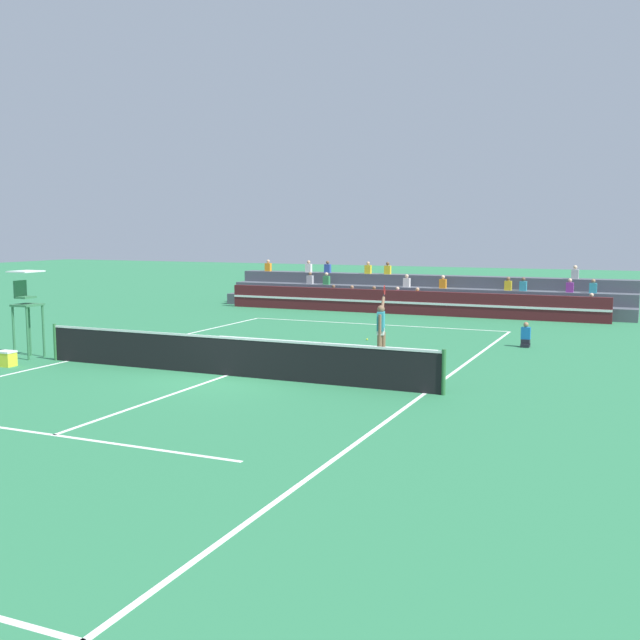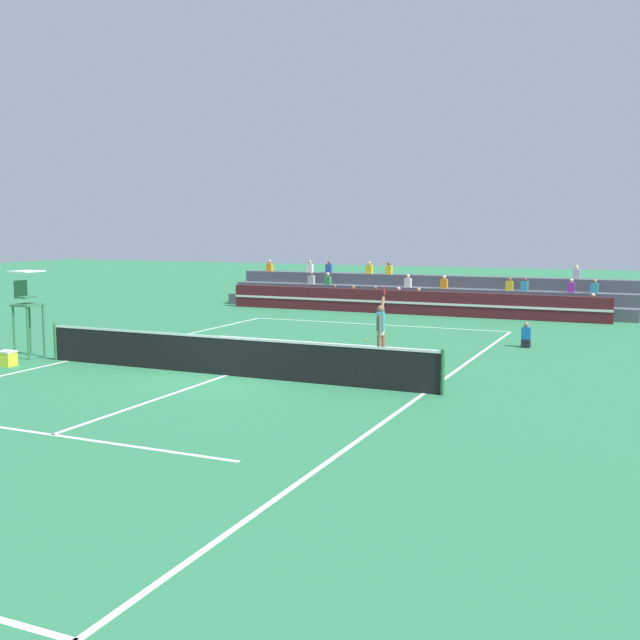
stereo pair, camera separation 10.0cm
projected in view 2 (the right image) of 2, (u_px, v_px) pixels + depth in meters
The scene contains 10 objects.
ground_plane at pixel (226, 375), 20.15m from camera, with size 120.00×120.00×0.00m, color #2D7A4C.
court_lines at pixel (226, 375), 20.15m from camera, with size 11.10×23.90×0.01m.
tennis_net at pixel (226, 356), 20.09m from camera, with size 12.00×0.10×1.10m.
sponsor_banner_wall at pixel (406, 302), 34.61m from camera, with size 18.00×0.26×1.10m.
bleacher_stand at pixel (421, 296), 36.90m from camera, with size 19.97×2.85×2.28m.
umpire_chair at pixel (27, 302), 22.78m from camera, with size 0.76×0.84×2.67m.
ball_kid_courtside at pixel (526, 337), 24.94m from camera, with size 0.30×0.36×0.84m.
tennis_player at pixel (381, 330), 21.96m from camera, with size 0.38×1.32×2.30m.
tennis_ball at pixel (367, 339), 26.52m from camera, with size 0.07×0.07×0.07m, color #C6DB33.
equipment_cooler at pixel (7, 358), 21.51m from camera, with size 0.50×0.38×0.45m.
Camera 2 is at (10.36, -17.09, 3.91)m, focal length 42.00 mm.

